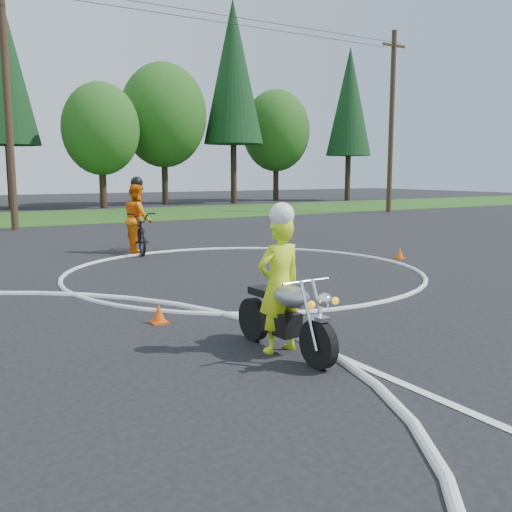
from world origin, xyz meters
TOP-DOWN VIEW (x-y plane):
  - primary_motorcycle at (5.50, 2.58)m, footprint 0.68×1.95m
  - rider_primary_grp at (5.49, 2.71)m, footprint 0.65×0.44m
  - rider_second_grp at (7.03, 12.34)m, footprint 1.15×2.34m
  - traffic_cones at (3.25, 2.58)m, footprint 20.28×9.74m
  - treeline at (14.78, 34.61)m, footprint 38.20×8.10m
  - utility_poles at (5.00, 21.00)m, footprint 41.60×1.12m

SIDE VIEW (x-z plane):
  - traffic_cones at x=3.25m, z-range -0.01..0.29m
  - primary_motorcycle at x=5.50m, z-range -0.01..1.01m
  - rider_second_grp at x=7.03m, z-range -0.32..1.83m
  - rider_primary_grp at x=5.49m, z-range -0.03..1.87m
  - utility_poles at x=5.00m, z-range 0.20..10.20m
  - treeline at x=14.78m, z-range -0.64..13.88m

